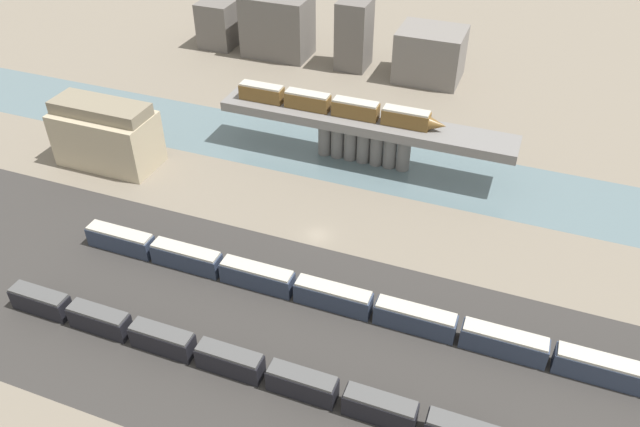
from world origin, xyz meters
TOP-DOWN VIEW (x-y plane):
  - ground_plane at (0.00, 0.00)m, footprint 400.00×400.00m
  - railbed_yard at (0.00, -24.00)m, footprint 280.00×42.00m
  - river_water at (0.00, 26.31)m, footprint 320.00×19.79m
  - bridge at (0.00, 26.31)m, footprint 60.40×8.26m
  - train_on_bridge at (-5.90, 26.31)m, footprint 43.38×2.87m
  - train_yard_near at (0.45, -32.06)m, footprint 77.23×2.78m
  - train_yard_mid at (16.21, -15.38)m, footprint 106.38×2.87m
  - warehouse_building at (-48.60, 7.43)m, footprint 20.20×10.38m
  - city_block_far_left at (-57.06, 72.51)m, footprint 9.58×13.12m
  - city_block_left at (-38.85, 70.91)m, footprint 17.92×11.52m
  - city_block_center at (-16.80, 70.42)m, footprint 8.00×9.09m
  - city_block_right at (3.61, 70.42)m, footprint 16.36×13.65m

SIDE VIEW (x-z plane):
  - ground_plane at x=0.00m, z-range 0.00..0.00m
  - river_water at x=0.00m, z-range 0.00..0.01m
  - railbed_yard at x=0.00m, z-range 0.00..0.01m
  - train_yard_near at x=0.45m, z-range -0.03..3.86m
  - train_yard_mid at x=16.21m, z-range -0.03..3.87m
  - city_block_far_left at x=-57.06m, z-range 0.00..12.63m
  - warehouse_building at x=-48.60m, z-range -0.33..13.27m
  - city_block_right at x=3.61m, z-range 0.00..12.96m
  - bridge at x=0.00m, z-range 2.51..12.49m
  - city_block_left at x=-38.85m, z-range 0.00..16.34m
  - city_block_center at x=-16.80m, z-range 0.00..17.85m
  - train_on_bridge at x=-5.90m, z-range 9.95..13.39m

